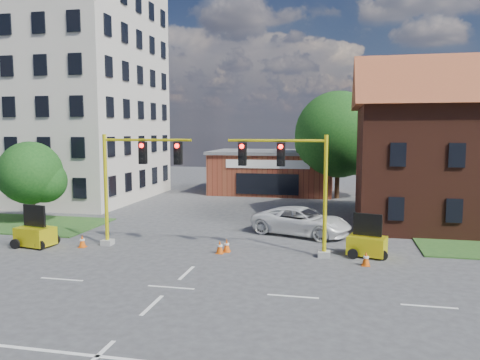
{
  "coord_description": "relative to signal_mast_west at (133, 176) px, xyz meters",
  "views": [
    {
      "loc": [
        6.65,
        -17.61,
        6.46
      ],
      "look_at": [
        0.77,
        10.0,
        3.4
      ],
      "focal_mm": 35.0,
      "sensor_mm": 36.0,
      "label": 1
    }
  ],
  "objects": [
    {
      "name": "cone_a",
      "position": [
        -2.74,
        -0.78,
        -3.58
      ],
      "size": [
        0.4,
        0.4,
        0.7
      ],
      "color": "#D5500B",
      "rests_on": "ground"
    },
    {
      "name": "office_block",
      "position": [
        -15.64,
        15.91,
        6.39
      ],
      "size": [
        18.4,
        15.4,
        20.6
      ],
      "color": "beige",
      "rests_on": "ground"
    },
    {
      "name": "cone_b",
      "position": [
        4.99,
        -0.45,
        -3.58
      ],
      "size": [
        0.4,
        0.4,
        0.7
      ],
      "color": "#D5500B",
      "rests_on": "ground"
    },
    {
      "name": "cone_c",
      "position": [
        5.27,
        -0.06,
        -3.58
      ],
      "size": [
        0.4,
        0.4,
        0.7
      ],
      "color": "#D5500B",
      "rests_on": "ground"
    },
    {
      "name": "tree_large",
      "position": [
        11.27,
        21.08,
        1.82
      ],
      "size": [
        8.46,
        8.06,
        10.02
      ],
      "color": "#3D2316",
      "rests_on": "ground"
    },
    {
      "name": "pickup_white",
      "position": [
        8.82,
        4.88,
        -3.08
      ],
      "size": [
        6.62,
        4.59,
        1.68
      ],
      "primitive_type": "imported",
      "rotation": [
        0.0,
        0.0,
        1.24
      ],
      "color": "white",
      "rests_on": "ground"
    },
    {
      "name": "trailer_west",
      "position": [
        -5.37,
        -1.15,
        -3.22
      ],
      "size": [
        2.18,
        1.67,
        2.23
      ],
      "rotation": [
        0.0,
        0.0,
        -0.2
      ],
      "color": "yellow",
      "rests_on": "ground"
    },
    {
      "name": "signal_mast_east",
      "position": [
        8.71,
        0.0,
        0.0
      ],
      "size": [
        5.3,
        0.6,
        6.2
      ],
      "color": "gray",
      "rests_on": "ground"
    },
    {
      "name": "lane_markings",
      "position": [
        4.36,
        -9.0,
        -3.91
      ],
      "size": [
        60.0,
        36.0,
        0.01
      ],
      "primitive_type": null,
      "color": "white",
      "rests_on": "ground"
    },
    {
      "name": "trailer_east",
      "position": [
        12.49,
        0.6,
        -3.26
      ],
      "size": [
        2.12,
        1.7,
        2.11
      ],
      "rotation": [
        0.0,
        0.0,
        -0.28
      ],
      "color": "yellow",
      "rests_on": "ground"
    },
    {
      "name": "cone_d",
      "position": [
        12.36,
        -1.15,
        -3.58
      ],
      "size": [
        0.4,
        0.4,
        0.7
      ],
      "color": "#D5500B",
      "rests_on": "ground"
    },
    {
      "name": "tree_nw_front",
      "position": [
        -9.43,
        4.58,
        -0.57
      ],
      "size": [
        4.51,
        4.29,
        5.65
      ],
      "color": "#3D2316",
      "rests_on": "ground"
    },
    {
      "name": "brick_shop",
      "position": [
        4.36,
        23.99,
        -1.76
      ],
      "size": [
        12.4,
        8.4,
        4.3
      ],
      "color": "maroon",
      "rests_on": "ground"
    },
    {
      "name": "ground",
      "position": [
        4.36,
        -6.0,
        -3.92
      ],
      "size": [
        120.0,
        120.0,
        0.0
      ],
      "primitive_type": "plane",
      "color": "#3C3C3E",
      "rests_on": "ground"
    },
    {
      "name": "signal_mast_west",
      "position": [
        0.0,
        0.0,
        0.0
      ],
      "size": [
        5.3,
        0.6,
        6.2
      ],
      "color": "gray",
      "rests_on": "ground"
    }
  ]
}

